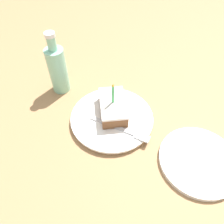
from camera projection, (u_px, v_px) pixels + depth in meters
ground_plane at (108, 124)px, 0.71m from camera, size 2.40×2.40×0.04m
plate at (112, 119)px, 0.69m from camera, size 0.26×0.26×0.02m
cake_slice at (113, 107)px, 0.67m from camera, size 0.08×0.13×0.12m
fork at (123, 130)px, 0.64m from camera, size 0.17×0.12×0.00m
bottle at (58, 69)px, 0.72m from camera, size 0.06×0.06×0.22m
side_plate at (199, 161)px, 0.59m from camera, size 0.22×0.22×0.01m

